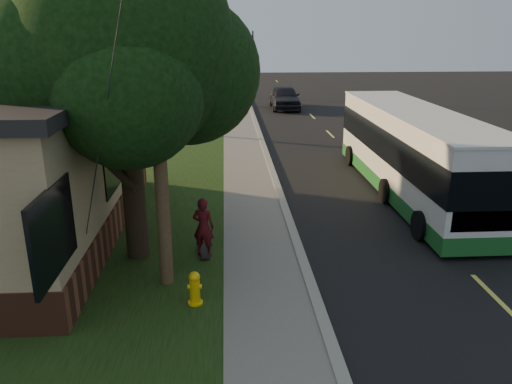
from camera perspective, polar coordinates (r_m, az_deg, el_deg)
The scene contains 16 objects.
ground at distance 11.17m, azimuth 6.83°, elevation -12.39°, with size 120.00×120.00×0.00m, color black.
road at distance 21.09m, azimuth 12.83°, elevation 2.15°, with size 8.00×80.00×0.01m, color black.
curb at distance 20.33m, azimuth 1.94°, elevation 2.16°, with size 0.25×80.00×0.12m, color gray.
sidewalk at distance 20.27m, azimuth -0.88°, elevation 2.06°, with size 2.00×80.00×0.08m, color slate.
grass_verge at distance 20.42m, azimuth -10.75°, elevation 1.84°, with size 5.00×80.00×0.07m, color black.
fire_hydrant at distance 10.82m, azimuth -7.01°, elevation -10.84°, with size 0.32×0.32×0.74m.
utility_pole at distance 10.59m, azimuth -11.49°, elevation 12.26°, with size 2.86×3.21×9.07m.
leafy_tree at distance 12.33m, azimuth -14.75°, elevation 15.31°, with size 6.30×6.00×7.80m.
bare_tree_near at distance 27.72m, azimuth -6.95°, elevation 10.75°, with size 1.38×1.21×4.31m.
bare_tree_far at distance 39.64m, azimuth -5.24°, elevation 12.78°, with size 1.38×1.21×4.03m.
traffic_signal at distance 43.59m, azimuth -0.38°, elevation 14.87°, with size 0.18×0.22×5.50m.
transit_bus at distance 18.36m, azimuth 17.49°, elevation 4.55°, with size 2.56×11.11×3.01m.
skateboarder at distance 12.82m, azimuth -6.04°, elevation -3.98°, with size 0.57×0.37×1.55m, color #470E12.
skateboard_main at distance 13.15m, azimuth -5.93°, elevation -6.77°, with size 0.37×0.94×0.09m.
dumpster at distance 16.03m, azimuth -24.45°, elevation -1.42°, with size 1.94×1.78×1.38m.
distant_car at distance 37.60m, azimuth 3.29°, elevation 10.79°, with size 2.04×5.06×1.72m, color black.
Camera 1 is at (-1.88, -9.45, 5.65)m, focal length 35.00 mm.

